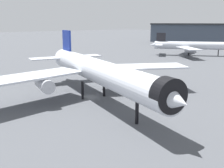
{
  "coord_description": "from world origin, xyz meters",
  "views": [
    {
      "loc": [
        51.12,
        -37.26,
        17.74
      ],
      "look_at": [
        10.34,
        -2.12,
        5.33
      ],
      "focal_mm": 43.12,
      "sensor_mm": 36.0,
      "label": 1
    }
  ],
  "objects": [
    {
      "name": "airliner_near_gate",
      "position": [
        3.08,
        -0.39,
        6.8
      ],
      "size": [
        58.03,
        52.13,
        15.44
      ],
      "rotation": [
        0.0,
        0.0,
        -0.23
      ],
      "color": "silver",
      "rests_on": "ground"
    },
    {
      "name": "ground",
      "position": [
        0.0,
        0.0,
        0.0
      ],
      "size": [
        900.0,
        900.0,
        0.0
      ],
      "primitive_type": "plane",
      "color": "#4C4F54"
    },
    {
      "name": "airliner_far_taxiway",
      "position": [
        -31.2,
        91.16,
        5.32
      ],
      "size": [
        40.13,
        35.78,
        12.09
      ],
      "rotation": [
        0.0,
        0.0,
        0.67
      ],
      "color": "silver",
      "rests_on": "ground"
    },
    {
      "name": "baggage_tug_wing",
      "position": [
        -15.36,
        29.1,
        0.97
      ],
      "size": [
        3.55,
        3.19,
        1.85
      ],
      "rotation": [
        0.0,
        0.0,
        5.7
      ],
      "color": "black",
      "rests_on": "ground"
    }
  ]
}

